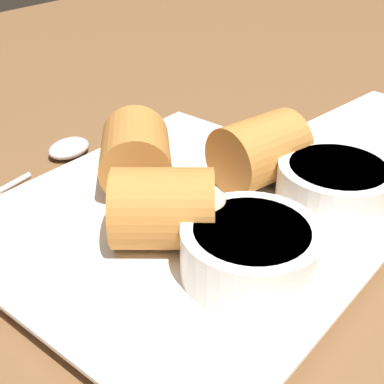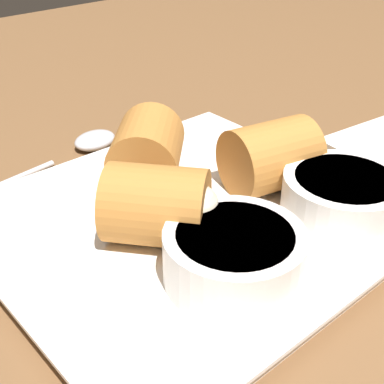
{
  "view_description": "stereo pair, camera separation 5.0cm",
  "coord_description": "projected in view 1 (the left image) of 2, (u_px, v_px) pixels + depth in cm",
  "views": [
    {
      "loc": [
        21.61,
        20.36,
        24.76
      ],
      "look_at": [
        -2.42,
        0.4,
        5.61
      ],
      "focal_mm": 50.0,
      "sensor_mm": 36.0,
      "label": 1
    },
    {
      "loc": [
        18.11,
        23.94,
        24.76
      ],
      "look_at": [
        -2.42,
        0.4,
        5.61
      ],
      "focal_mm": 50.0,
      "sensor_mm": 36.0,
      "label": 2
    }
  ],
  "objects": [
    {
      "name": "dipping_bowl_far",
      "position": [
        336.0,
        184.0,
        0.38
      ],
      "size": [
        8.4,
        8.4,
        3.32
      ],
      "color": "white",
      "rests_on": "serving_plate"
    },
    {
      "name": "roll_back_left",
      "position": [
        264.0,
        150.0,
        0.41
      ],
      "size": [
        7.8,
        6.6,
        5.28
      ],
      "color": "#B77533",
      "rests_on": "serving_plate"
    },
    {
      "name": "table_surface",
      "position": [
        166.0,
        260.0,
        0.38
      ],
      "size": [
        180.0,
        140.0,
        2.0
      ],
      "color": "brown",
      "rests_on": "ground"
    },
    {
      "name": "serving_plate",
      "position": [
        192.0,
        226.0,
        0.38
      ],
      "size": [
        27.51,
        25.56,
        1.5
      ],
      "color": "white",
      "rests_on": "table_surface"
    },
    {
      "name": "roll_front_right",
      "position": [
        136.0,
        151.0,
        0.41
      ],
      "size": [
        8.28,
        8.28,
        5.28
      ],
      "color": "#B77533",
      "rests_on": "serving_plate"
    },
    {
      "name": "spoon",
      "position": [
        59.0,
        154.0,
        0.48
      ],
      "size": [
        17.81,
        4.02,
        1.43
      ],
      "color": "silver",
      "rests_on": "table_surface"
    },
    {
      "name": "dipping_bowl_near",
      "position": [
        249.0,
        250.0,
        0.32
      ],
      "size": [
        8.4,
        8.4,
        3.32
      ],
      "color": "white",
      "rests_on": "serving_plate"
    },
    {
      "name": "roll_front_left",
      "position": [
        170.0,
        208.0,
        0.34
      ],
      "size": [
        8.16,
        8.32,
        5.28
      ],
      "color": "#B77533",
      "rests_on": "serving_plate"
    }
  ]
}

